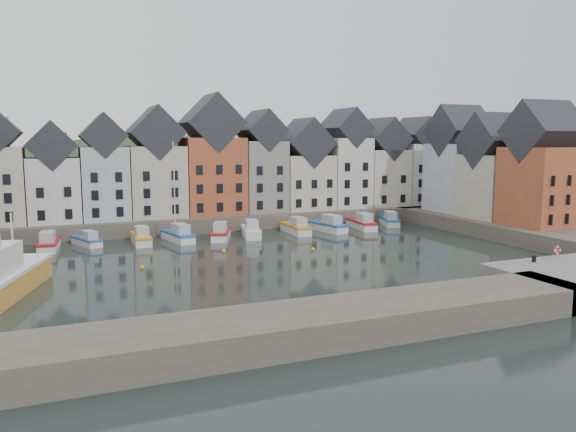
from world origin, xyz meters
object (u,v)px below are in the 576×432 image
boat_d (178,235)px  life_ring_post (557,250)px  large_vessel (1,277)px  mooring_bollard (534,259)px  boat_a (49,244)px

boat_d → life_ring_post: (28.07, -33.79, 2.01)m
large_vessel → mooring_bollard: bearing=-0.2°
life_ring_post → boat_a: bearing=142.0°
large_vessel → boat_a: bearing=97.3°
boat_a → mooring_bollard: size_ratio=12.35×
large_vessel → life_ring_post: size_ratio=10.73×
large_vessel → life_ring_post: 48.87m
boat_a → boat_d: bearing=5.4°
mooring_bollard → life_ring_post: 2.74m
large_vessel → mooring_bollard: 46.27m
boat_a → mooring_bollard: 52.99m
mooring_bollard → large_vessel: bearing=162.8°
boat_d → life_ring_post: boat_d is taller
large_vessel → boat_d: bearing=63.8°
mooring_bollard → life_ring_post: bearing=-0.9°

